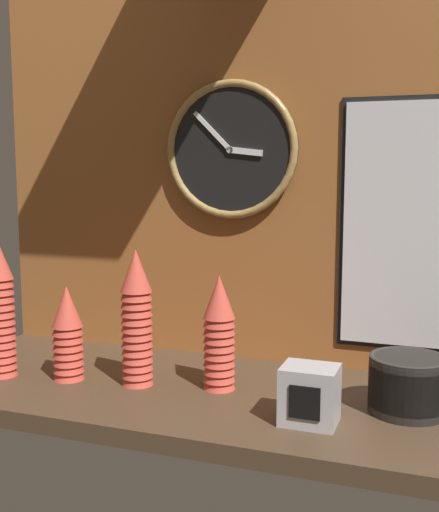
{
  "coord_description": "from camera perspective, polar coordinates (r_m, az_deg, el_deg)",
  "views": [
    {
      "loc": [
        0.41,
        -1.32,
        0.5
      ],
      "look_at": [
        -0.09,
        0.04,
        0.3
      ],
      "focal_mm": 45.0,
      "sensor_mm": 36.0,
      "label": 1
    }
  ],
  "objects": [
    {
      "name": "ground_plane",
      "position": [
        1.48,
        2.76,
        -12.74
      ],
      "size": [
        1.6,
        0.56,
        0.04
      ],
      "primitive_type": "cube",
      "color": "#4C3826"
    },
    {
      "name": "bowl_stack_right",
      "position": [
        1.4,
        16.42,
        -10.77
      ],
      "size": [
        0.16,
        0.16,
        0.12
      ],
      "color": "black",
      "rests_on": "ground_plane"
    },
    {
      "name": "napkin_dispenser",
      "position": [
        1.3,
        8.02,
        -12.13
      ],
      "size": [
        0.11,
        0.09,
        0.11
      ],
      "color": "#B7B7BC",
      "rests_on": "ground_plane"
    },
    {
      "name": "cup_stack_center",
      "position": [
        1.45,
        -0.07,
        -6.84
      ],
      "size": [
        0.07,
        0.07,
        0.26
      ],
      "color": "#DB4C3D",
      "rests_on": "ground_plane"
    },
    {
      "name": "wall_tiled_back",
      "position": [
        1.64,
        5.68,
        8.69
      ],
      "size": [
        1.6,
        0.03,
        1.05
      ],
      "color": "#A3602D",
      "rests_on": "ground_plane"
    },
    {
      "name": "cup_stack_center_left",
      "position": [
        1.49,
        -7.37,
        -5.46
      ],
      "size": [
        0.07,
        0.07,
        0.32
      ],
      "color": "#DB4C3D",
      "rests_on": "ground_plane"
    },
    {
      "name": "wall_clock",
      "position": [
        1.65,
        1.03,
        9.42
      ],
      "size": [
        0.35,
        0.03,
        0.35
      ],
      "color": "black"
    },
    {
      "name": "cup_stack_left",
      "position": [
        1.57,
        -13.35,
        -6.66
      ],
      "size": [
        0.07,
        0.07,
        0.23
      ],
      "color": "#DB4C3D",
      "rests_on": "ground_plane"
    },
    {
      "name": "menu_board",
      "position": [
        1.57,
        18.15,
        2.52
      ],
      "size": [
        0.42,
        0.01,
        0.6
      ],
      "color": "black"
    }
  ]
}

